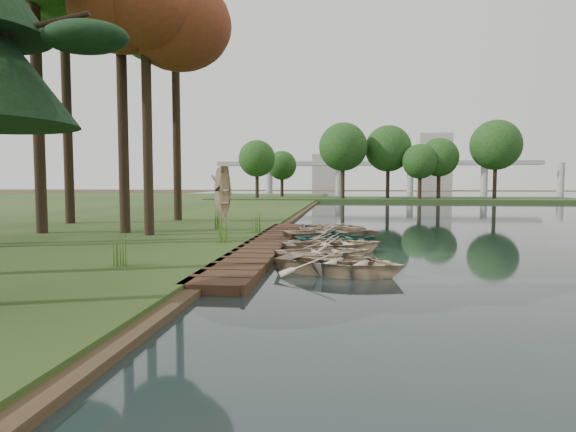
# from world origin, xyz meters

# --- Properties ---
(ground) EXTENTS (300.00, 300.00, 0.00)m
(ground) POSITION_xyz_m (0.00, 0.00, 0.00)
(ground) COLOR #3D2F1D
(boardwalk) EXTENTS (1.60, 16.00, 0.30)m
(boardwalk) POSITION_xyz_m (-1.60, 0.00, 0.15)
(boardwalk) COLOR #382315
(boardwalk) RESTS_ON ground
(peninsula) EXTENTS (50.00, 14.00, 0.45)m
(peninsula) POSITION_xyz_m (8.00, 50.00, 0.23)
(peninsula) COLOR #2D441E
(peninsula) RESTS_ON ground
(far_trees) EXTENTS (45.60, 5.60, 8.80)m
(far_trees) POSITION_xyz_m (4.67, 50.00, 6.43)
(far_trees) COLOR black
(far_trees) RESTS_ON peninsula
(bridge) EXTENTS (95.90, 4.00, 8.60)m
(bridge) POSITION_xyz_m (12.31, 120.00, 7.08)
(bridge) COLOR #A5A5A0
(bridge) RESTS_ON ground
(building_a) EXTENTS (10.00, 8.00, 18.00)m
(building_a) POSITION_xyz_m (30.00, 140.00, 9.00)
(building_a) COLOR #A5A5A0
(building_a) RESTS_ON ground
(building_b) EXTENTS (8.00, 8.00, 12.00)m
(building_b) POSITION_xyz_m (-5.00, 145.00, 6.00)
(building_b) COLOR #A5A5A0
(building_b) RESTS_ON ground
(rowboat_0) EXTENTS (4.32, 3.71, 0.76)m
(rowboat_0) POSITION_xyz_m (1.26, -5.01, 0.43)
(rowboat_0) COLOR #CBB293
(rowboat_0) RESTS_ON water
(rowboat_1) EXTENTS (3.61, 3.10, 0.63)m
(rowboat_1) POSITION_xyz_m (1.29, -4.06, 0.37)
(rowboat_1) COLOR #CBB293
(rowboat_1) RESTS_ON water
(rowboat_2) EXTENTS (3.69, 3.11, 0.65)m
(rowboat_2) POSITION_xyz_m (0.73, -2.75, 0.38)
(rowboat_2) COLOR #CBB293
(rowboat_2) RESTS_ON water
(rowboat_3) EXTENTS (4.28, 3.62, 0.76)m
(rowboat_3) POSITION_xyz_m (1.00, -1.11, 0.43)
(rowboat_3) COLOR #CBB293
(rowboat_3) RESTS_ON water
(rowboat_4) EXTENTS (3.80, 3.32, 0.66)m
(rowboat_4) POSITION_xyz_m (0.80, 0.06, 0.38)
(rowboat_4) COLOR #CBB293
(rowboat_4) RESTS_ON water
(rowboat_5) EXTENTS (3.82, 3.13, 0.69)m
(rowboat_5) POSITION_xyz_m (1.10, 1.03, 0.40)
(rowboat_5) COLOR #2D7F6B
(rowboat_5) RESTS_ON water
(rowboat_6) EXTENTS (4.75, 4.13, 0.82)m
(rowboat_6) POSITION_xyz_m (0.75, 2.58, 0.46)
(rowboat_6) COLOR #CBB293
(rowboat_6) RESTS_ON water
(rowboat_7) EXTENTS (4.11, 3.32, 0.75)m
(rowboat_7) POSITION_xyz_m (1.23, 3.70, 0.43)
(rowboat_7) COLOR #CBB293
(rowboat_7) RESTS_ON water
(rowboat_8) EXTENTS (3.61, 2.79, 0.69)m
(rowboat_8) POSITION_xyz_m (0.84, 4.93, 0.40)
(rowboat_8) COLOR #CBB293
(rowboat_8) RESTS_ON water
(rowboat_9) EXTENTS (3.78, 3.30, 0.65)m
(rowboat_9) POSITION_xyz_m (0.95, 6.48, 0.38)
(rowboat_9) COLOR #CBB293
(rowboat_9) RESTS_ON water
(stored_rowboat) EXTENTS (3.65, 2.94, 0.67)m
(stored_rowboat) POSITION_xyz_m (-5.58, 9.11, 0.63)
(stored_rowboat) COLOR #CBB293
(stored_rowboat) RESTS_ON bank
(tree_2) EXTENTS (4.43, 4.43, 10.87)m
(tree_2) POSITION_xyz_m (-7.07, 1.74, 9.20)
(tree_2) COLOR black
(tree_2) RESTS_ON bank
(tree_6) EXTENTS (5.12, 5.12, 13.94)m
(tree_6) POSITION_xyz_m (-8.67, 9.94, 11.93)
(tree_6) COLOR black
(tree_6) RESTS_ON bank
(reeds_0) EXTENTS (0.60, 0.60, 1.03)m
(reeds_0) POSITION_xyz_m (-4.78, -5.83, 0.81)
(reeds_0) COLOR #3F661E
(reeds_0) RESTS_ON bank
(reeds_1) EXTENTS (0.60, 0.60, 0.99)m
(reeds_1) POSITION_xyz_m (-3.21, -0.37, 0.79)
(reeds_1) COLOR #3F661E
(reeds_1) RESTS_ON bank
(reeds_2) EXTENTS (0.60, 0.60, 1.05)m
(reeds_2) POSITION_xyz_m (-4.68, 4.59, 0.83)
(reeds_2) COLOR #3F661E
(reeds_2) RESTS_ON bank
(reeds_3) EXTENTS (0.60, 0.60, 0.96)m
(reeds_3) POSITION_xyz_m (-2.60, 3.58, 0.78)
(reeds_3) COLOR #3F661E
(reeds_3) RESTS_ON bank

